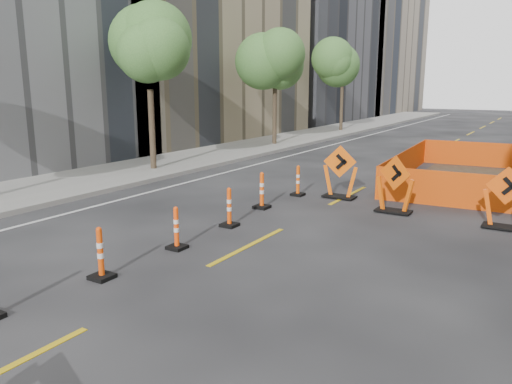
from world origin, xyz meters
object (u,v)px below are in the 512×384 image
Objects in this scene: chevron_sign_left at (340,172)px; chevron_sign_center at (395,184)px; channelizer_5 at (229,207)px; channelizer_3 at (100,253)px; chevron_sign_right at (506,198)px; channelizer_6 at (262,190)px; channelizer_4 at (176,228)px; channelizer_7 at (298,181)px.

chevron_sign_center is at bearing -43.60° from chevron_sign_left.
chevron_sign_center is (3.12, 3.53, 0.31)m from channelizer_5.
channelizer_3 is 8.24m from chevron_sign_center.
channelizer_5 is 0.64× the size of chevron_sign_right.
channelizer_5 is 0.94× the size of channelizer_6.
chevron_sign_right reaches higher than channelizer_4.
chevron_sign_left is at bearing 59.66° from channelizer_6.
channelizer_7 is at bearing 90.62° from channelizer_3.
chevron_sign_center is (3.26, -0.55, 0.32)m from channelizer_7.
channelizer_5 reaches higher than channelizer_4.
chevron_sign_center reaches higher than channelizer_7.
channelizer_5 is 4.08m from channelizer_7.
channelizer_4 is 8.00m from chevron_sign_right.
chevron_sign_left is at bearing 82.05° from channelizer_3.
channelizer_3 is 9.54m from chevron_sign_right.
channelizer_3 is 1.05× the size of channelizer_4.
chevron_sign_right is (5.89, 5.41, 0.31)m from channelizer_4.
channelizer_4 is at bearing -146.70° from chevron_sign_right.
channelizer_3 is 0.94× the size of channelizer_6.
channelizer_5 is at bearing 89.28° from channelizer_3.
channelizer_6 is 0.66× the size of chevron_sign_center.
channelizer_4 is 0.97× the size of channelizer_7.
channelizer_5 is 1.02× the size of channelizer_7.
chevron_sign_right is at bearing 51.35° from channelizer_3.
channelizer_6 is at bearing 92.03° from channelizer_3.
channelizer_5 is 4.59m from chevron_sign_left.
channelizer_4 is (0.07, 2.04, -0.02)m from channelizer_3.
channelizer_6 is 2.80m from chevron_sign_left.
channelizer_5 is 2.06m from channelizer_6.
chevron_sign_left reaches higher than channelizer_6.
channelizer_5 is at bearing -159.55° from chevron_sign_right.
channelizer_6 is at bearing -139.24° from chevron_sign_left.
chevron_sign_right is (5.95, 7.44, 0.29)m from channelizer_3.
chevron_sign_left reaches higher than channelizer_3.
channelizer_4 is 0.90× the size of channelizer_6.
channelizer_5 is 4.72m from chevron_sign_center.
chevron_sign_center is (3.39, 1.49, 0.28)m from channelizer_6.
channelizer_4 is 0.59× the size of chevron_sign_center.
chevron_sign_left is 1.06× the size of chevron_sign_right.
chevron_sign_center reaches higher than channelizer_4.
channelizer_3 is at bearing -116.84° from chevron_sign_left.
channelizer_3 is at bearing -93.79° from chevron_sign_center.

